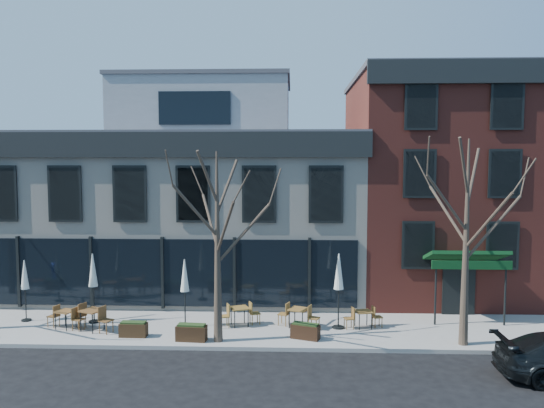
{
  "coord_description": "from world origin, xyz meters",
  "views": [
    {
      "loc": [
        5.74,
        -23.04,
        6.82
      ],
      "look_at": [
        4.78,
        2.0,
        4.8
      ],
      "focal_mm": 35.0,
      "sensor_mm": 36.0,
      "label": 1
    }
  ],
  "objects": [
    {
      "name": "ground",
      "position": [
        0.0,
        0.0,
        0.0
      ],
      "size": [
        120.0,
        120.0,
        0.0
      ],
      "primitive_type": "plane",
      "color": "black",
      "rests_on": "ground"
    },
    {
      "name": "sidewalk_front",
      "position": [
        3.25,
        -2.15,
        0.07
      ],
      "size": [
        33.5,
        4.7,
        0.15
      ],
      "primitive_type": "cube",
      "color": "gray",
      "rests_on": "ground"
    },
    {
      "name": "corner_building",
      "position": [
        0.07,
        5.07,
        4.72
      ],
      "size": [
        18.39,
        10.39,
        11.1
      ],
      "color": "beige",
      "rests_on": "ground"
    },
    {
      "name": "red_brick_building",
      "position": [
        13.0,
        4.98,
        5.64
      ],
      "size": [
        8.2,
        11.78,
        11.18
      ],
      "color": "maroon",
      "rests_on": "ground"
    },
    {
      "name": "tree_mid",
      "position": [
        3.01,
        -3.9,
        3.79
      ],
      "size": [
        3.5,
        3.55,
        7.04
      ],
      "color": "#382B21",
      "rests_on": "sidewalk_front"
    },
    {
      "name": "tree_right",
      "position": [
        12.01,
        -3.9,
        4.02
      ],
      "size": [
        3.72,
        3.77,
        7.48
      ],
      "color": "#382B21",
      "rests_on": "sidewalk_front"
    },
    {
      "name": "cafe_set_1",
      "position": [
        -3.31,
        -2.64,
        0.61
      ],
      "size": [
        1.73,
        0.95,
        0.89
      ],
      "color": "brown",
      "rests_on": "sidewalk_front"
    },
    {
      "name": "cafe_set_2",
      "position": [
        -2.15,
        -2.83,
        0.67
      ],
      "size": [
        1.95,
        1.23,
        1.02
      ],
      "color": "brown",
      "rests_on": "sidewalk_front"
    },
    {
      "name": "cafe_set_3",
      "position": [
        3.61,
        -2.0,
        0.62
      ],
      "size": [
        1.78,
        1.04,
        0.92
      ],
      "color": "brown",
      "rests_on": "sidewalk_front"
    },
    {
      "name": "cafe_set_4",
      "position": [
        6.01,
        -2.11,
        0.63
      ],
      "size": [
        1.8,
        1.11,
        0.93
      ],
      "color": "brown",
      "rests_on": "sidewalk_front"
    },
    {
      "name": "cafe_set_5",
      "position": [
        8.6,
        -2.1,
        0.58
      ],
      "size": [
        1.64,
        0.77,
        0.84
      ],
      "color": "brown",
      "rests_on": "sidewalk_front"
    },
    {
      "name": "umbrella_0",
      "position": [
        -5.41,
        -1.69,
        1.97
      ],
      "size": [
        0.41,
        0.41,
        2.58
      ],
      "color": "black",
      "rests_on": "sidewalk_front"
    },
    {
      "name": "umbrella_1",
      "position": [
        -2.49,
        -1.77,
        2.18
      ],
      "size": [
        0.46,
        0.46,
        2.87
      ],
      "color": "black",
      "rests_on": "sidewalk_front"
    },
    {
      "name": "umbrella_2",
      "position": [
        1.42,
        -2.2,
        2.09
      ],
      "size": [
        0.44,
        0.44,
        2.75
      ],
      "color": "black",
      "rests_on": "sidewalk_front"
    },
    {
      "name": "umbrella_4",
      "position": [
        7.6,
        -2.17,
        2.28
      ],
      "size": [
        0.48,
        0.48,
        3.02
      ],
      "color": "black",
      "rests_on": "sidewalk_front"
    },
    {
      "name": "planter_1",
      "position": [
        -0.31,
        -3.5,
        0.44
      ],
      "size": [
        1.05,
        0.44,
        0.58
      ],
      "color": "#322010",
      "rests_on": "sidewalk_front"
    },
    {
      "name": "planter_2",
      "position": [
        2.0,
        -3.88,
        0.46
      ],
      "size": [
        1.16,
        0.55,
        0.63
      ],
      "color": "black",
      "rests_on": "sidewalk_front"
    },
    {
      "name": "planter_3",
      "position": [
        6.25,
        -3.5,
        0.45
      ],
      "size": [
        1.15,
        0.77,
        0.6
      ],
      "color": "black",
      "rests_on": "sidewalk_front"
    }
  ]
}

